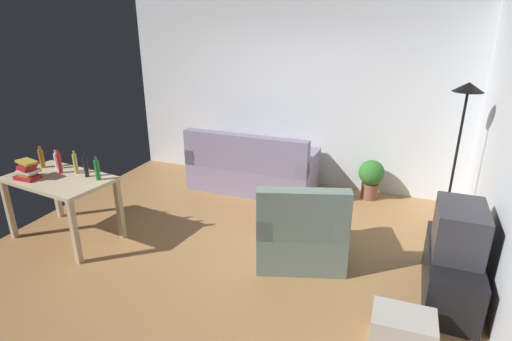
{
  "coord_description": "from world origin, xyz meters",
  "views": [
    {
      "loc": [
        1.73,
        -3.69,
        2.45
      ],
      "look_at": [
        0.1,
        0.5,
        0.75
      ],
      "focal_mm": 28.59,
      "sensor_mm": 36.0,
      "label": 1
    }
  ],
  "objects": [
    {
      "name": "bottle_squat",
      "position": [
        -1.78,
        -0.36,
        0.88
      ],
      "size": [
        0.05,
        0.05,
        0.27
      ],
      "color": "#BCB24C",
      "rests_on": "desk"
    },
    {
      "name": "bottle_green",
      "position": [
        -1.41,
        -0.43,
        0.88
      ],
      "size": [
        0.05,
        0.05,
        0.27
      ],
      "color": "#1E722D",
      "rests_on": "desk"
    },
    {
      "name": "bottle_red",
      "position": [
        -1.96,
        -0.41,
        0.88
      ],
      "size": [
        0.05,
        0.05,
        0.28
      ],
      "color": "#AD2323",
      "rests_on": "desk"
    },
    {
      "name": "bottle_amber",
      "position": [
        -2.31,
        -0.35,
        0.88
      ],
      "size": [
        0.06,
        0.06,
        0.26
      ],
      "color": "#9E6019",
      "rests_on": "desk"
    },
    {
      "name": "potted_plant",
      "position": [
        1.31,
        1.9,
        0.33
      ],
      "size": [
        0.36,
        0.36,
        0.57
      ],
      "color": "brown",
      "rests_on": "ground_plane"
    },
    {
      "name": "bottle_dark",
      "position": [
        -1.59,
        -0.4,
        0.88
      ],
      "size": [
        0.05,
        0.05,
        0.27
      ],
      "color": "black",
      "rests_on": "desk"
    },
    {
      "name": "armchair",
      "position": [
        0.79,
        0.02,
        0.32
      ],
      "size": [
        1.11,
        1.08,
        0.92
      ],
      "rotation": [
        0.0,
        0.0,
        3.45
      ],
      "color": "slate",
      "rests_on": "ground_plane"
    },
    {
      "name": "tv_stand",
      "position": [
        2.25,
        -0.1,
        0.24
      ],
      "size": [
        0.44,
        1.1,
        0.48
      ],
      "rotation": [
        0.0,
        0.0,
        1.57
      ],
      "color": "black",
      "rests_on": "ground_plane"
    },
    {
      "name": "torchiere_lamp",
      "position": [
        2.25,
        1.13,
        1.41
      ],
      "size": [
        0.32,
        0.32,
        1.81
      ],
      "color": "black",
      "rests_on": "ground_plane"
    },
    {
      "name": "tv",
      "position": [
        2.25,
        -0.1,
        0.7
      ],
      "size": [
        0.41,
        0.6,
        0.44
      ],
      "rotation": [
        0.0,
        0.0,
        1.57
      ],
      "color": "#2D2D33",
      "rests_on": "tv_stand"
    },
    {
      "name": "ground_plane",
      "position": [
        0.0,
        0.0,
        -0.01
      ],
      "size": [
        5.2,
        4.4,
        0.02
      ],
      "primitive_type": "cube",
      "color": "#9E7042"
    },
    {
      "name": "storage_box",
      "position": [
        1.88,
        -0.91,
        0.15
      ],
      "size": [
        0.49,
        0.35,
        0.3
      ],
      "primitive_type": "cube",
      "rotation": [
        0.0,
        0.0,
        0.03
      ],
      "color": "#A8A399",
      "rests_on": "ground_plane"
    },
    {
      "name": "book_stack",
      "position": [
        -2.15,
        -0.68,
        0.86
      ],
      "size": [
        0.27,
        0.2,
        0.21
      ],
      "color": "maroon",
      "rests_on": "desk"
    },
    {
      "name": "couch",
      "position": [
        -0.39,
        1.59,
        0.31
      ],
      "size": [
        1.85,
        0.84,
        0.92
      ],
      "rotation": [
        0.0,
        0.0,
        3.14
      ],
      "color": "gray",
      "rests_on": "ground_plane"
    },
    {
      "name": "bottle_clear",
      "position": [
        -2.12,
        -0.31,
        0.86
      ],
      "size": [
        0.05,
        0.05,
        0.23
      ],
      "color": "silver",
      "rests_on": "desk"
    },
    {
      "name": "wall_rear",
      "position": [
        0.0,
        2.2,
        1.35
      ],
      "size": [
        5.2,
        0.1,
        2.7
      ],
      "primitive_type": "cube",
      "color": "silver",
      "rests_on": "ground_plane"
    },
    {
      "name": "desk",
      "position": [
        -1.88,
        -0.53,
        0.65
      ],
      "size": [
        1.28,
        0.85,
        0.76
      ],
      "rotation": [
        0.0,
        0.0,
        -0.13
      ],
      "color": "#C6B28E",
      "rests_on": "ground_plane"
    }
  ]
}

